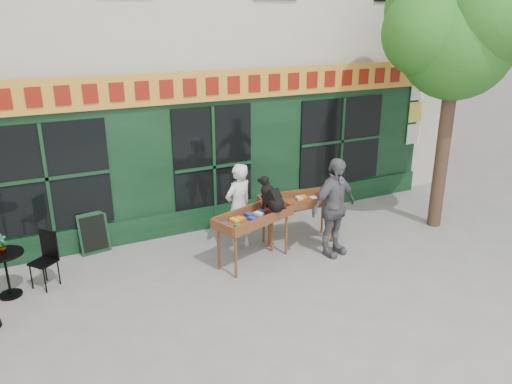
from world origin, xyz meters
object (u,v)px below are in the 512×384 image
at_px(book_cart_right, 299,203).
at_px(book_cart_center, 254,220).
at_px(man_right, 334,208).
at_px(dog, 272,194).
at_px(woman, 238,207).
at_px(bistro_table, 5,266).

bearing_deg(book_cart_right, book_cart_center, -155.65).
relative_size(book_cart_right, man_right, 0.83).
distance_m(dog, man_right, 1.22).
relative_size(dog, woman, 0.35).
height_order(woman, book_cart_right, woman).
relative_size(book_cart_center, dog, 2.70).
distance_m(book_cart_center, book_cart_right, 1.23).
xyz_separation_m(dog, bistro_table, (-4.41, 0.73, -0.75)).
relative_size(dog, man_right, 0.32).
bearing_deg(man_right, dog, 150.44).
xyz_separation_m(dog, woman, (-0.35, 0.70, -0.44)).
xyz_separation_m(dog, book_cart_right, (0.82, 0.42, -0.47)).
bearing_deg(man_right, bistro_table, 155.87).
bearing_deg(man_right, woman, 131.79).
xyz_separation_m(woman, book_cart_right, (1.17, -0.28, -0.03)).
relative_size(book_cart_center, man_right, 0.86).
distance_m(dog, bistro_table, 4.53).
bearing_deg(book_cart_center, bistro_table, 151.74).
xyz_separation_m(dog, man_right, (1.12, -0.33, -0.35)).
distance_m(book_cart_center, dog, 0.59).
distance_m(man_right, bistro_table, 5.65).
height_order(man_right, bistro_table, man_right).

